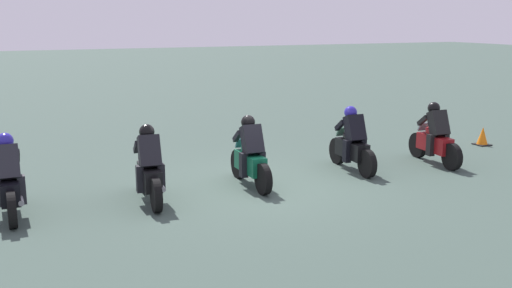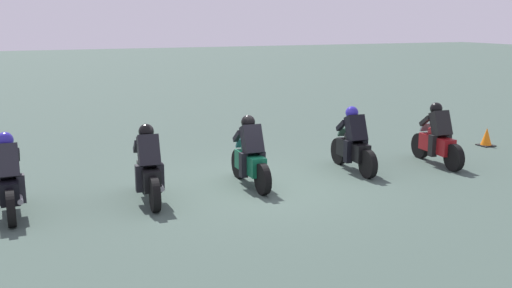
{
  "view_description": "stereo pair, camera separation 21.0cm",
  "coord_description": "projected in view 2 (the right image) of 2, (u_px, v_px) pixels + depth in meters",
  "views": [
    {
      "loc": [
        -11.12,
        5.07,
        3.5
      ],
      "look_at": [
        0.06,
        0.01,
        0.9
      ],
      "focal_mm": 41.65,
      "sensor_mm": 36.0,
      "label": 1
    },
    {
      "loc": [
        -11.2,
        4.88,
        3.5
      ],
      "look_at": [
        0.06,
        0.01,
        0.9
      ],
      "focal_mm": 41.65,
      "sensor_mm": 36.0,
      "label": 2
    }
  ],
  "objects": [
    {
      "name": "ground_plane",
      "position": [
        258.0,
        186.0,
        12.68
      ],
      "size": [
        120.0,
        120.0,
        0.0
      ],
      "primitive_type": "plane",
      "color": "#394B42"
    },
    {
      "name": "rider_lane_a",
      "position": [
        437.0,
        139.0,
        14.42
      ],
      "size": [
        2.04,
        0.57,
        1.51
      ],
      "rotation": [
        0.0,
        0.0,
        -0.1
      ],
      "color": "black",
      "rests_on": "ground_plane"
    },
    {
      "name": "rider_lane_b",
      "position": [
        353.0,
        145.0,
        13.8
      ],
      "size": [
        2.04,
        0.55,
        1.51
      ],
      "rotation": [
        0.0,
        0.0,
        -0.07
      ],
      "color": "black",
      "rests_on": "ground_plane"
    },
    {
      "name": "rider_lane_c",
      "position": [
        250.0,
        157.0,
        12.56
      ],
      "size": [
        2.04,
        0.55,
        1.51
      ],
      "rotation": [
        0.0,
        0.0,
        -0.03
      ],
      "color": "black",
      "rests_on": "ground_plane"
    },
    {
      "name": "rider_lane_d",
      "position": [
        149.0,
        170.0,
        11.51
      ],
      "size": [
        2.04,
        0.56,
        1.51
      ],
      "rotation": [
        0.0,
        0.0,
        -0.09
      ],
      "color": "black",
      "rests_on": "ground_plane"
    },
    {
      "name": "rider_lane_e",
      "position": [
        9.0,
        181.0,
        10.69
      ],
      "size": [
        2.04,
        0.54,
        1.51
      ],
      "rotation": [
        0.0,
        0.0,
        -0.0
      ],
      "color": "black",
      "rests_on": "ground_plane"
    },
    {
      "name": "traffic_cone",
      "position": [
        486.0,
        138.0,
        16.59
      ],
      "size": [
        0.4,
        0.4,
        0.51
      ],
      "color": "black",
      "rests_on": "ground_plane"
    }
  ]
}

